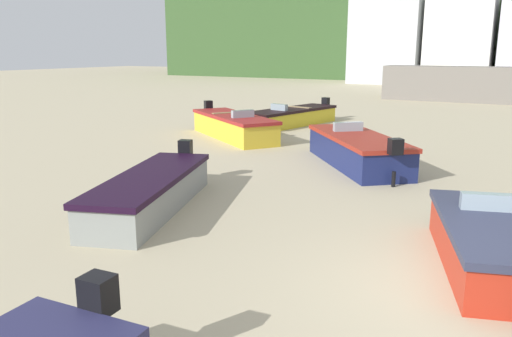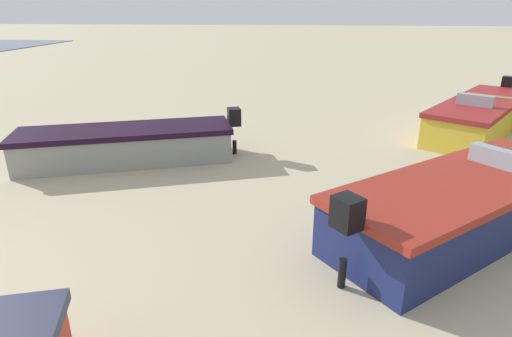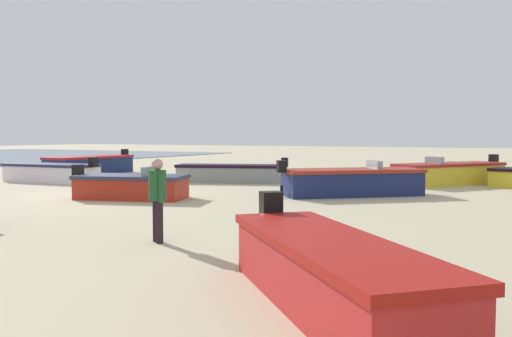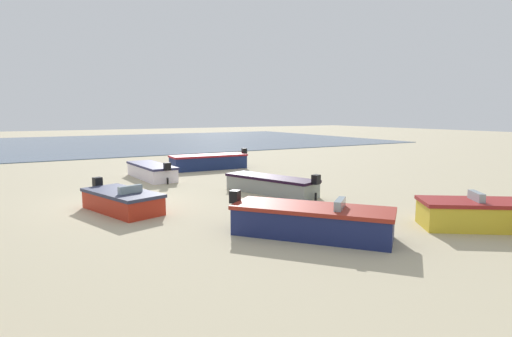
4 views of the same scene
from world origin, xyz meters
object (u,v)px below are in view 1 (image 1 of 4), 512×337
at_px(boat_yellow_3, 233,126).
at_px(boat_yellow_6, 292,117).
at_px(boat_red_2, 495,244).
at_px(boat_grey_8, 151,191).
at_px(boat_navy_5, 357,150).

bearing_deg(boat_yellow_3, boat_yellow_6, -152.74).
distance_m(boat_yellow_3, boat_yellow_6, 4.24).
bearing_deg(boat_red_2, boat_grey_8, 164.47).
bearing_deg(boat_yellow_6, boat_yellow_3, 95.03).
bearing_deg(boat_navy_5, boat_yellow_3, 117.87).
bearing_deg(boat_yellow_6, boat_navy_5, 140.97).
bearing_deg(boat_navy_5, boat_grey_8, -151.28).
bearing_deg(boat_grey_8, boat_yellow_3, -88.26).
bearing_deg(boat_navy_5, boat_yellow_6, 88.94).
distance_m(boat_yellow_3, boat_navy_5, 6.30).
xyz_separation_m(boat_red_2, boat_yellow_3, (-10.01, 8.54, 0.06)).
distance_m(boat_navy_5, boat_yellow_6, 8.46).
bearing_deg(boat_yellow_3, boat_red_2, 84.43).
xyz_separation_m(boat_yellow_3, boat_grey_8, (3.27, -8.75, -0.07)).
bearing_deg(boat_red_2, boat_yellow_3, 122.27).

